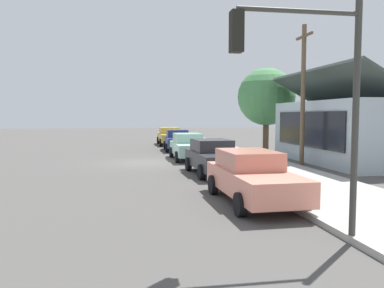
# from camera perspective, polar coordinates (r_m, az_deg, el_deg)

# --- Properties ---
(ground_plane) EXTENTS (120.00, 120.00, 0.00)m
(ground_plane) POSITION_cam_1_polar(r_m,az_deg,el_deg) (22.26, -6.69, -2.76)
(ground_plane) COLOR #4C4947
(sidewalk_curb) EXTENTS (60.00, 4.20, 0.16)m
(sidewalk_curb) POSITION_cam_1_polar(r_m,az_deg,el_deg) (23.22, 7.26, -2.27)
(sidewalk_curb) COLOR #A3A099
(sidewalk_curb) RESTS_ON ground
(car_mustard) EXTENTS (4.89, 2.10, 1.59)m
(car_mustard) POSITION_cam_1_polar(r_m,az_deg,el_deg) (35.38, -3.37, 1.21)
(car_mustard) COLOR gold
(car_mustard) RESTS_ON ground
(car_navy) EXTENTS (4.38, 2.15, 1.59)m
(car_navy) POSITION_cam_1_polar(r_m,az_deg,el_deg) (29.59, -2.18, 0.60)
(car_navy) COLOR navy
(car_navy) RESTS_ON ground
(car_seafoam) EXTENTS (4.60, 2.03, 1.59)m
(car_seafoam) POSITION_cam_1_polar(r_m,az_deg,el_deg) (23.61, -0.52, -0.33)
(car_seafoam) COLOR #9ED1BC
(car_seafoam) RESTS_ON ground
(car_charcoal) EXTENTS (4.42, 2.22, 1.59)m
(car_charcoal) POSITION_cam_1_polar(r_m,az_deg,el_deg) (17.78, 3.19, -1.87)
(car_charcoal) COLOR #2D3035
(car_charcoal) RESTS_ON ground
(car_coral) EXTENTS (4.87, 2.12, 1.59)m
(car_coral) POSITION_cam_1_polar(r_m,az_deg,el_deg) (12.21, 8.91, -4.74)
(car_coral) COLOR #EA8C75
(car_coral) RESTS_ON ground
(storefront_building) EXTENTS (10.22, 6.39, 5.26)m
(storefront_building) POSITION_cam_1_polar(r_m,az_deg,el_deg) (24.14, 23.27, 2.00)
(storefront_building) COLOR #ADBCC6
(storefront_building) RESTS_ON ground
(shade_tree) EXTENTS (4.25, 4.25, 6.21)m
(shade_tree) POSITION_cam_1_polar(r_m,az_deg,el_deg) (29.26, 10.97, 6.86)
(shade_tree) COLOR brown
(shade_tree) RESTS_ON ground
(traffic_light_main) EXTENTS (0.37, 2.79, 5.20)m
(traffic_light_main) POSITION_cam_1_polar(r_m,az_deg,el_deg) (8.28, 16.97, 9.42)
(traffic_light_main) COLOR #383833
(traffic_light_main) RESTS_ON ground
(utility_pole_wooden) EXTENTS (1.80, 0.24, 7.50)m
(utility_pole_wooden) POSITION_cam_1_polar(r_m,az_deg,el_deg) (21.55, 16.14, 7.34)
(utility_pole_wooden) COLOR brown
(utility_pole_wooden) RESTS_ON ground
(fire_hydrant_red) EXTENTS (0.22, 0.22, 0.71)m
(fire_hydrant_red) POSITION_cam_1_polar(r_m,az_deg,el_deg) (22.47, 4.11, -1.40)
(fire_hydrant_red) COLOR red
(fire_hydrant_red) RESTS_ON sidewalk_curb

